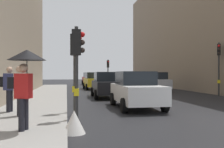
{
  "coord_description": "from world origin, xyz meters",
  "views": [
    {
      "loc": [
        -5.68,
        -8.04,
        1.68
      ],
      "look_at": [
        -2.4,
        10.26,
        1.61
      ],
      "focal_mm": 40.73,
      "sensor_mm": 36.0,
      "label": 1
    }
  ],
  "objects_px": {
    "car_green_estate": "(130,79)",
    "pedestrian_with_umbrella": "(26,67)",
    "traffic_light_near_left": "(77,57)",
    "car_yellow_taxi": "(94,81)",
    "traffic_light_far_median": "(108,68)",
    "pedestrian_with_black_backpack": "(18,88)",
    "warning_sign_triangle": "(74,122)",
    "traffic_light_near_right": "(75,58)",
    "car_red_sedan": "(90,79)",
    "car_dark_suv": "(107,85)",
    "car_white_compact": "(136,90)",
    "pedestrian_with_grey_backpack": "(8,86)",
    "car_silver_hatchback": "(155,82)",
    "traffic_light_mid_street": "(219,59)"
  },
  "relations": [
    {
      "from": "car_yellow_taxi",
      "to": "warning_sign_triangle",
      "type": "distance_m",
      "value": 19.38
    },
    {
      "from": "car_yellow_taxi",
      "to": "warning_sign_triangle",
      "type": "xyz_separation_m",
      "value": [
        -2.6,
        -19.2,
        -0.55
      ]
    },
    {
      "from": "traffic_light_near_left",
      "to": "warning_sign_triangle",
      "type": "relative_size",
      "value": 4.94
    },
    {
      "from": "car_white_compact",
      "to": "pedestrian_with_umbrella",
      "type": "distance_m",
      "value": 6.53
    },
    {
      "from": "traffic_light_mid_street",
      "to": "car_dark_suv",
      "type": "xyz_separation_m",
      "value": [
        -8.28,
        0.29,
        -1.83
      ]
    },
    {
      "from": "car_white_compact",
      "to": "pedestrian_with_black_backpack",
      "type": "distance_m",
      "value": 5.52
    },
    {
      "from": "car_red_sedan",
      "to": "pedestrian_with_umbrella",
      "type": "height_order",
      "value": "pedestrian_with_umbrella"
    },
    {
      "from": "traffic_light_near_right",
      "to": "warning_sign_triangle",
      "type": "bearing_deg",
      "value": -92.72
    },
    {
      "from": "car_dark_suv",
      "to": "pedestrian_with_grey_backpack",
      "type": "xyz_separation_m",
      "value": [
        -4.99,
        -6.77,
        0.29
      ]
    },
    {
      "from": "car_yellow_taxi",
      "to": "car_white_compact",
      "type": "bearing_deg",
      "value": -88.11
    },
    {
      "from": "traffic_light_far_median",
      "to": "traffic_light_mid_street",
      "type": "bearing_deg",
      "value": -63.52
    },
    {
      "from": "car_red_sedan",
      "to": "car_silver_hatchback",
      "type": "relative_size",
      "value": 1.01
    },
    {
      "from": "car_green_estate",
      "to": "warning_sign_triangle",
      "type": "bearing_deg",
      "value": -107.37
    },
    {
      "from": "car_green_estate",
      "to": "car_silver_hatchback",
      "type": "xyz_separation_m",
      "value": [
        -0.32,
        -10.96,
        0.0
      ]
    },
    {
      "from": "traffic_light_far_median",
      "to": "car_green_estate",
      "type": "xyz_separation_m",
      "value": [
        3.68,
        4.08,
        -1.38
      ]
    },
    {
      "from": "traffic_light_near_left",
      "to": "pedestrian_with_umbrella",
      "type": "bearing_deg",
      "value": -134.34
    },
    {
      "from": "car_white_compact",
      "to": "warning_sign_triangle",
      "type": "relative_size",
      "value": 6.48
    },
    {
      "from": "traffic_light_far_median",
      "to": "car_silver_hatchback",
      "type": "relative_size",
      "value": 0.77
    },
    {
      "from": "car_red_sedan",
      "to": "car_green_estate",
      "type": "relative_size",
      "value": 1.01
    },
    {
      "from": "traffic_light_mid_street",
      "to": "pedestrian_with_grey_backpack",
      "type": "xyz_separation_m",
      "value": [
        -13.27,
        -6.49,
        -1.55
      ]
    },
    {
      "from": "traffic_light_mid_street",
      "to": "car_white_compact",
      "type": "bearing_deg",
      "value": -146.15
    },
    {
      "from": "car_red_sedan",
      "to": "car_yellow_taxi",
      "type": "bearing_deg",
      "value": -92.74
    },
    {
      "from": "traffic_light_near_left",
      "to": "car_yellow_taxi",
      "type": "height_order",
      "value": "traffic_light_near_left"
    },
    {
      "from": "car_red_sedan",
      "to": "warning_sign_triangle",
      "type": "xyz_separation_m",
      "value": [
        -3.08,
        -29.28,
        -0.55
      ]
    },
    {
      "from": "car_yellow_taxi",
      "to": "warning_sign_triangle",
      "type": "bearing_deg",
      "value": -97.71
    },
    {
      "from": "pedestrian_with_black_backpack",
      "to": "car_red_sedan",
      "type": "bearing_deg",
      "value": 79.58
    },
    {
      "from": "warning_sign_triangle",
      "to": "car_dark_suv",
      "type": "bearing_deg",
      "value": 75.94
    },
    {
      "from": "car_dark_suv",
      "to": "car_yellow_taxi",
      "type": "height_order",
      "value": "same"
    },
    {
      "from": "traffic_light_mid_street",
      "to": "warning_sign_triangle",
      "type": "relative_size",
      "value": 6.05
    },
    {
      "from": "traffic_light_near_right",
      "to": "car_white_compact",
      "type": "height_order",
      "value": "traffic_light_near_right"
    },
    {
      "from": "car_red_sedan",
      "to": "car_white_compact",
      "type": "relative_size",
      "value": 1.02
    },
    {
      "from": "car_yellow_taxi",
      "to": "pedestrian_with_umbrella",
      "type": "relative_size",
      "value": 1.99
    },
    {
      "from": "car_silver_hatchback",
      "to": "warning_sign_triangle",
      "type": "height_order",
      "value": "car_silver_hatchback"
    },
    {
      "from": "car_dark_suv",
      "to": "pedestrian_with_grey_backpack",
      "type": "distance_m",
      "value": 8.42
    },
    {
      "from": "car_green_estate",
      "to": "pedestrian_with_grey_backpack",
      "type": "xyz_separation_m",
      "value": [
        -10.72,
        -23.07,
        0.29
      ]
    },
    {
      "from": "traffic_light_mid_street",
      "to": "car_yellow_taxi",
      "type": "distance_m",
      "value": 12.56
    },
    {
      "from": "car_dark_suv",
      "to": "pedestrian_with_black_backpack",
      "type": "bearing_deg",
      "value": -119.32
    },
    {
      "from": "traffic_light_far_median",
      "to": "pedestrian_with_black_backpack",
      "type": "xyz_separation_m",
      "value": [
        -6.48,
        -20.1,
        -1.1
      ]
    },
    {
      "from": "traffic_light_mid_street",
      "to": "car_yellow_taxi",
      "type": "bearing_deg",
      "value": 131.44
    },
    {
      "from": "traffic_light_far_median",
      "to": "car_yellow_taxi",
      "type": "relative_size",
      "value": 0.77
    },
    {
      "from": "traffic_light_far_median",
      "to": "pedestrian_with_black_backpack",
      "type": "bearing_deg",
      "value": -107.87
    },
    {
      "from": "traffic_light_far_median",
      "to": "pedestrian_with_umbrella",
      "type": "relative_size",
      "value": 1.53
    },
    {
      "from": "car_green_estate",
      "to": "pedestrian_with_umbrella",
      "type": "bearing_deg",
      "value": -109.76
    },
    {
      "from": "traffic_light_near_right",
      "to": "car_yellow_taxi",
      "type": "xyz_separation_m",
      "value": [
        2.46,
        16.26,
        -1.41
      ]
    },
    {
      "from": "traffic_light_far_median",
      "to": "traffic_light_mid_street",
      "type": "distance_m",
      "value": 13.97
    },
    {
      "from": "traffic_light_near_left",
      "to": "car_white_compact",
      "type": "relative_size",
      "value": 0.76
    },
    {
      "from": "car_silver_hatchback",
      "to": "pedestrian_with_black_backpack",
      "type": "distance_m",
      "value": 16.48
    },
    {
      "from": "traffic_light_near_left",
      "to": "pedestrian_with_umbrella",
      "type": "xyz_separation_m",
      "value": [
        -1.4,
        -1.44,
        -0.38
      ]
    },
    {
      "from": "pedestrian_with_umbrella",
      "to": "pedestrian_with_grey_backpack",
      "type": "relative_size",
      "value": 1.21
    },
    {
      "from": "traffic_light_near_right",
      "to": "car_red_sedan",
      "type": "height_order",
      "value": "traffic_light_near_right"
    }
  ]
}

